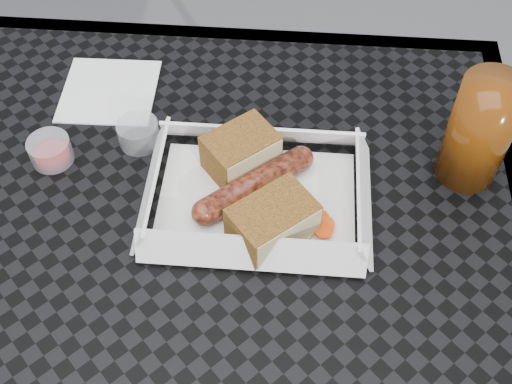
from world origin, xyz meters
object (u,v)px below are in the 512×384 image
at_px(patio_table, 175,303).
at_px(food_tray, 257,200).
at_px(bratwurst, 254,185).
at_px(drink_glass, 479,131).

bearing_deg(patio_table, food_tray, 48.29).
relative_size(food_tray, bratwurst, 1.68).
bearing_deg(drink_glass, bratwurst, -167.31).
height_order(food_tray, drink_glass, drink_glass).
distance_m(patio_table, drink_glass, 0.39).
bearing_deg(patio_table, bratwurst, 51.76).
bearing_deg(food_tray, drink_glass, 14.75).
height_order(bratwurst, drink_glass, drink_glass).
height_order(patio_table, bratwurst, bratwurst).
relative_size(patio_table, bratwurst, 6.11).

